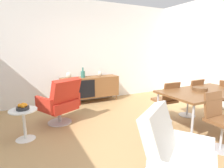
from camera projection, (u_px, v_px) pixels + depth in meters
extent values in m
plane|color=tan|center=(116.00, 141.00, 3.01)|extent=(8.32, 8.32, 0.00)
cube|color=white|center=(73.00, 52.00, 5.03)|extent=(6.80, 0.12, 2.80)
cube|color=brown|center=(90.00, 87.00, 5.11)|extent=(1.60, 0.44, 0.56)
cube|color=black|center=(82.00, 89.00, 4.79)|extent=(0.70, 0.01, 0.48)
cylinder|color=brown|center=(66.00, 104.00, 4.71)|extent=(0.03, 0.03, 0.16)
cylinder|color=brown|center=(116.00, 97.00, 5.36)|extent=(0.03, 0.03, 0.16)
cylinder|color=brown|center=(63.00, 101.00, 5.01)|extent=(0.03, 0.03, 0.16)
cylinder|color=brown|center=(111.00, 95.00, 5.66)|extent=(0.03, 0.03, 0.16)
cylinder|color=#337266|center=(83.00, 74.00, 4.96)|extent=(0.12, 0.12, 0.17)
cylinder|color=#337266|center=(83.00, 69.00, 4.93)|extent=(0.04, 0.04, 0.10)
ellipsoid|color=beige|center=(69.00, 75.00, 4.78)|extent=(0.15, 0.15, 0.18)
ellipsoid|color=beige|center=(100.00, 74.00, 5.18)|extent=(0.12, 0.12, 0.15)
cube|color=brown|center=(204.00, 92.00, 3.32)|extent=(1.60, 0.90, 0.04)
cylinder|color=#B7B7BC|center=(192.00, 126.00, 2.74)|extent=(0.04, 0.04, 0.70)
cylinder|color=#B7B7BC|center=(158.00, 111.00, 3.42)|extent=(0.04, 0.04, 0.70)
cylinder|color=#B7B7BC|center=(208.00, 101.00, 4.05)|extent=(0.04, 0.04, 0.70)
cylinder|color=brown|center=(200.00, 89.00, 3.35)|extent=(0.26, 0.26, 0.06)
cube|color=brown|center=(164.00, 100.00, 3.77)|extent=(0.41, 0.41, 0.05)
cube|color=brown|center=(171.00, 92.00, 3.56)|extent=(0.38, 0.10, 0.38)
cylinder|color=#B7B7BC|center=(164.00, 111.00, 3.81)|extent=(0.04, 0.04, 0.42)
cylinder|color=#B7B7BC|center=(163.00, 120.00, 3.85)|extent=(0.36, 0.36, 0.01)
cube|color=brown|center=(188.00, 96.00, 4.07)|extent=(0.42, 0.42, 0.05)
cube|color=brown|center=(196.00, 88.00, 3.88)|extent=(0.38, 0.10, 0.38)
cylinder|color=#B7B7BC|center=(188.00, 106.00, 4.12)|extent=(0.04, 0.04, 0.42)
cylinder|color=#B7B7BC|center=(187.00, 115.00, 4.16)|extent=(0.36, 0.36, 0.01)
cube|color=brown|center=(223.00, 121.00, 2.68)|extent=(0.40, 0.40, 0.05)
cube|color=brown|center=(213.00, 104.00, 2.79)|extent=(0.38, 0.09, 0.38)
cylinder|color=#B7B7BC|center=(221.00, 136.00, 2.72)|extent=(0.04, 0.04, 0.42)
cylinder|color=#B7B7BC|center=(220.00, 149.00, 2.76)|extent=(0.36, 0.36, 0.01)
cube|color=red|center=(59.00, 105.00, 3.69)|extent=(0.78, 0.77, 0.20)
cube|color=red|center=(66.00, 92.00, 3.49)|extent=(0.66, 0.50, 0.51)
cube|color=red|center=(71.00, 98.00, 3.93)|extent=(0.27, 0.48, 0.28)
cube|color=red|center=(44.00, 105.00, 3.42)|extent=(0.27, 0.48, 0.28)
cylinder|color=#B7B7BC|center=(59.00, 116.00, 3.74)|extent=(0.06, 0.06, 0.28)
cylinder|color=#B7B7BC|center=(60.00, 122.00, 3.76)|extent=(0.48, 0.48, 0.02)
cube|color=silver|center=(159.00, 133.00, 1.78)|extent=(0.65, 0.56, 0.51)
cube|color=silver|center=(188.00, 145.00, 2.00)|extent=(0.34, 0.45, 0.28)
cylinder|color=white|center=(23.00, 110.00, 2.98)|extent=(0.44, 0.44, 0.02)
cylinder|color=white|center=(24.00, 125.00, 3.03)|extent=(0.05, 0.05, 0.50)
cone|color=white|center=(26.00, 138.00, 3.08)|extent=(0.32, 0.32, 0.02)
cylinder|color=#262628|center=(23.00, 108.00, 2.97)|extent=(0.20, 0.20, 0.05)
sphere|color=orange|center=(25.00, 105.00, 2.99)|extent=(0.07, 0.07, 0.07)
sphere|color=orange|center=(23.00, 105.00, 3.00)|extent=(0.07, 0.07, 0.07)
sphere|color=orange|center=(20.00, 106.00, 2.96)|extent=(0.07, 0.07, 0.07)
sphere|color=orange|center=(23.00, 106.00, 2.93)|extent=(0.07, 0.07, 0.07)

